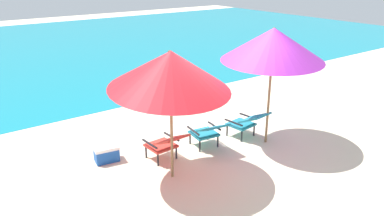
# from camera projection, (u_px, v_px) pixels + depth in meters

# --- Properties ---
(ground_plane) EXTENTS (40.00, 40.00, 0.00)m
(ground_plane) POSITION_uv_depth(u_px,v_px,m) (122.00, 98.00, 10.94)
(ground_plane) COLOR beige
(ocean_band) EXTENTS (40.00, 18.00, 0.01)m
(ocean_band) POSITION_uv_depth(u_px,v_px,m) (42.00, 50.00, 17.21)
(ocean_band) COLOR teal
(ocean_band) RESTS_ON ground_plane
(lounge_chair_left) EXTENTS (0.58, 0.90, 0.68)m
(lounge_chair_left) POSITION_uv_depth(u_px,v_px,m) (166.00, 143.00, 7.23)
(lounge_chair_left) COLOR red
(lounge_chair_left) RESTS_ON ground_plane
(lounge_chair_center) EXTENTS (0.64, 0.93, 0.68)m
(lounge_chair_center) POSITION_uv_depth(u_px,v_px,m) (208.00, 131.00, 7.75)
(lounge_chair_center) COLOR teal
(lounge_chair_center) RESTS_ON ground_plane
(lounge_chair_right) EXTENTS (0.65, 0.94, 0.68)m
(lounge_chair_right) POSITION_uv_depth(u_px,v_px,m) (247.00, 121.00, 8.24)
(lounge_chair_right) COLOR teal
(lounge_chair_right) RESTS_ON ground_plane
(beach_umbrella_left) EXTENTS (2.27, 2.31, 2.42)m
(beach_umbrella_left) POSITION_uv_depth(u_px,v_px,m) (170.00, 70.00, 6.14)
(beach_umbrella_left) COLOR olive
(beach_umbrella_left) RESTS_ON ground_plane
(beach_umbrella_right) EXTENTS (2.97, 2.97, 2.51)m
(beach_umbrella_right) POSITION_uv_depth(u_px,v_px,m) (273.00, 44.00, 7.44)
(beach_umbrella_right) COLOR olive
(beach_umbrella_right) RESTS_ON ground_plane
(cooler_box) EXTENTS (0.51, 0.39, 0.32)m
(cooler_box) POSITION_uv_depth(u_px,v_px,m) (106.00, 153.00, 7.34)
(cooler_box) COLOR #194CA5
(cooler_box) RESTS_ON ground_plane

